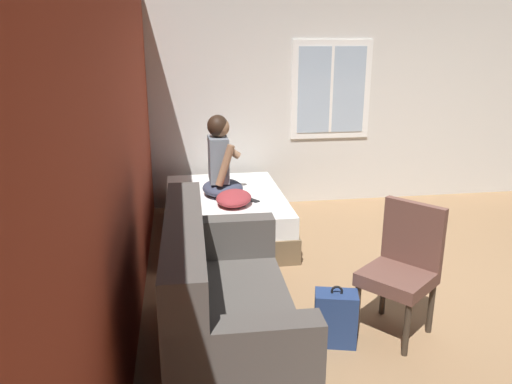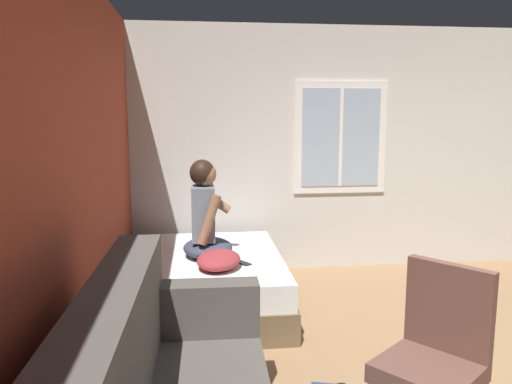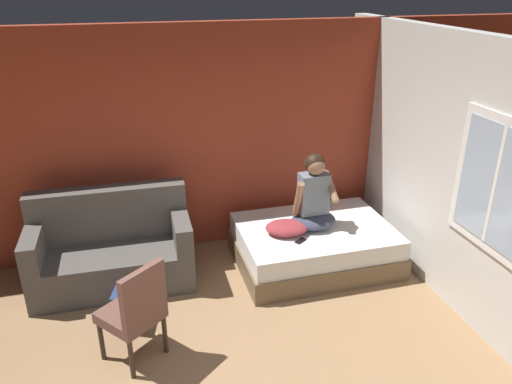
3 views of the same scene
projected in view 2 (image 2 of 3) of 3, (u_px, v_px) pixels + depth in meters
The scene contains 7 objects.
wall_back_accent at pixel (43, 192), 2.61m from camera, with size 10.49×0.16×2.70m, color #993823.
wall_side_with_window at pixel (371, 149), 5.70m from camera, with size 0.19×6.82×2.70m.
bed at pixel (211, 281), 4.55m from camera, with size 1.80×1.30×0.48m.
side_chair at pixel (435, 353), 2.58m from camera, with size 0.65×0.65×0.98m.
person_seated at pixel (205, 218), 4.43m from camera, with size 0.53×0.45×0.88m.
throw_pillow at pixel (219, 260), 4.14m from camera, with size 0.48×0.36×0.14m, color #993338.
cell_phone at pixel (243, 263), 4.27m from camera, with size 0.07×0.14×0.01m, color black.
Camera 2 is at (-2.69, 1.98, 1.76)m, focal length 35.00 mm.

